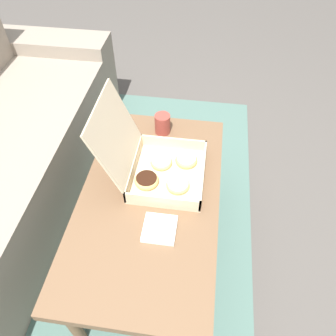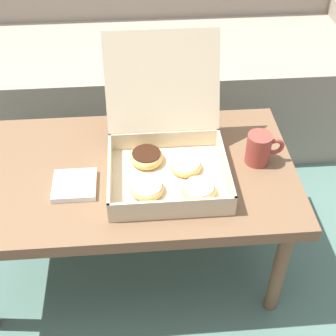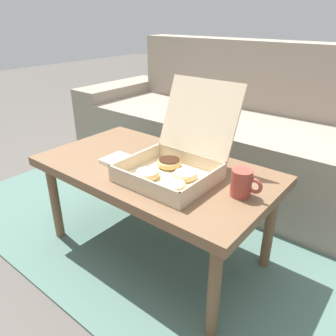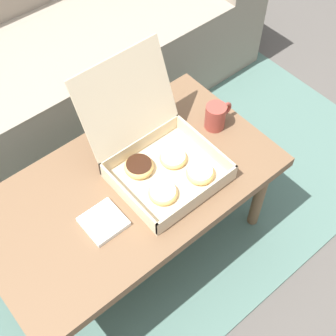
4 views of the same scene
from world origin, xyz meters
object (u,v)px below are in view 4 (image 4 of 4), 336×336
pastry_box (159,157)px  coffee_mug (216,116)px  coffee_table (129,193)px  couch (8,76)px

pastry_box → coffee_mug: (0.28, 0.02, -0.01)m
coffee_table → pastry_box: size_ratio=2.45×
pastry_box → coffee_mug: pastry_box is taller
couch → pastry_box: bearing=-82.3°
coffee_table → pastry_box: (0.12, -0.01, 0.11)m
couch → coffee_mug: bearing=-65.7°
pastry_box → coffee_mug: size_ratio=3.61×
couch → coffee_table: 0.91m
couch → coffee_table: (0.00, -0.90, 0.10)m
coffee_mug → coffee_table: bearing=-179.1°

